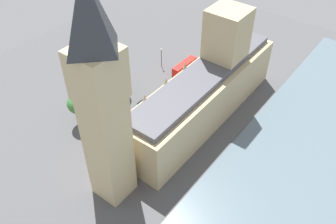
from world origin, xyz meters
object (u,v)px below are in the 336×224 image
Objects in this scene: double_decker_bus_kerbside at (116,123)px; pedestrian_under_trees at (160,115)px; plane_tree_by_river_gate at (79,103)px; clock_tower at (101,99)px; pedestrian_midblock at (217,66)px; car_dark_green_opposite_hall at (141,104)px; double_decker_bus_far_end at (184,68)px; pedestrian_trailing at (146,123)px; parliament_building at (207,88)px; plane_tree_near_tower at (115,82)px; street_lamp_slot_10 at (161,54)px; plane_tree_corner at (117,75)px; car_silver_leading at (160,94)px.

double_decker_bus_kerbside is 13.37m from pedestrian_under_trees.
plane_tree_by_river_gate reaches higher than pedestrian_under_trees.
clock_tower is 64.64m from pedestrian_midblock.
pedestrian_midblock is at bearing -108.61° from plane_tree_by_river_gate.
clock_tower is at bearing -49.48° from double_decker_bus_kerbside.
car_dark_green_opposite_hall is 0.42× the size of plane_tree_by_river_gate.
double_decker_bus_far_end reaches higher than pedestrian_trailing.
parliament_building is at bearing -162.98° from pedestrian_under_trees.
clock_tower is 12.73× the size of car_dark_green_opposite_hall.
double_decker_bus_kerbside is 14.16m from plane_tree_near_tower.
plane_tree_by_river_gate reaches higher than double_decker_bus_kerbside.
street_lamp_slot_10 is (23.39, -47.71, -22.87)m from clock_tower.
clock_tower is 57.85m from street_lamp_slot_10.
pedestrian_trailing is (8.32, -21.54, -26.90)m from clock_tower.
plane_tree_corner reaches higher than street_lamp_slot_10.
street_lamp_slot_10 is (15.89, -21.02, 4.07)m from pedestrian_under_trees.
pedestrian_midblock is (7.67, -58.26, -26.92)m from clock_tower.
plane_tree_corner reaches higher than double_decker_bus_kerbside.
clock_tower is at bearing -96.45° from pedestrian_trailing.
plane_tree_by_river_gate is (15.12, 10.10, 6.35)m from pedestrian_trailing.
plane_tree_near_tower is (22.88, -24.83, -20.99)m from clock_tower.
parliament_building is 13.82× the size of car_silver_leading.
parliament_building is 27.15m from double_decker_bus_kerbside.
pedestrian_under_trees is (9.38, 9.64, -8.29)m from parliament_building.
plane_tree_near_tower reaches higher than street_lamp_slot_10.
clock_tower reaches higher than plane_tree_near_tower.
street_lamp_slot_10 reaches higher than double_decker_bus_kerbside.
car_silver_leading is (15.25, 2.34, -8.12)m from parliament_building.
clock_tower is at bearing 132.66° from plane_tree_near_tower.
double_decker_bus_far_end is 1.06× the size of plane_tree_by_river_gate.
street_lamp_slot_10 reaches higher than pedestrian_under_trees.
plane_tree_corner reaches higher than pedestrian_under_trees.
pedestrian_midblock is (-0.64, -36.72, -0.02)m from pedestrian_trailing.
car_silver_leading is 14.42m from plane_tree_near_tower.
pedestrian_under_trees is 26.66m from street_lamp_slot_10.
plane_tree_corner is at bearing -114.57° from double_decker_bus_far_end.
pedestrian_midblock is (-6.47, -9.98, -1.91)m from double_decker_bus_far_end.
double_decker_bus_far_end is 12.04m from pedestrian_midblock.
pedestrian_under_trees is (-7.21, 0.16, -0.18)m from car_dark_green_opposite_hall.
car_silver_leading is 19.13m from double_decker_bus_kerbside.
double_decker_bus_far_end is at bearing 88.91° from car_silver_leading.
plane_tree_corner reaches higher than pedestrian_midblock.
pedestrian_under_trees is 0.16× the size of plane_tree_by_river_gate.
plane_tree_by_river_gate is (15.77, 46.82, 6.37)m from pedestrian_midblock.
street_lamp_slot_10 is (9.81, -32.76, 2.15)m from double_decker_bus_kerbside.
pedestrian_midblock is at bearing -118.06° from plane_tree_corner.
parliament_building is 35.57m from plane_tree_by_river_gate.
pedestrian_under_trees is 31.57m from pedestrian_midblock.
plane_tree_near_tower is at bearing 91.27° from street_lamp_slot_10.
double_decker_bus_far_end is (16.03, -11.95, -6.37)m from parliament_building.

